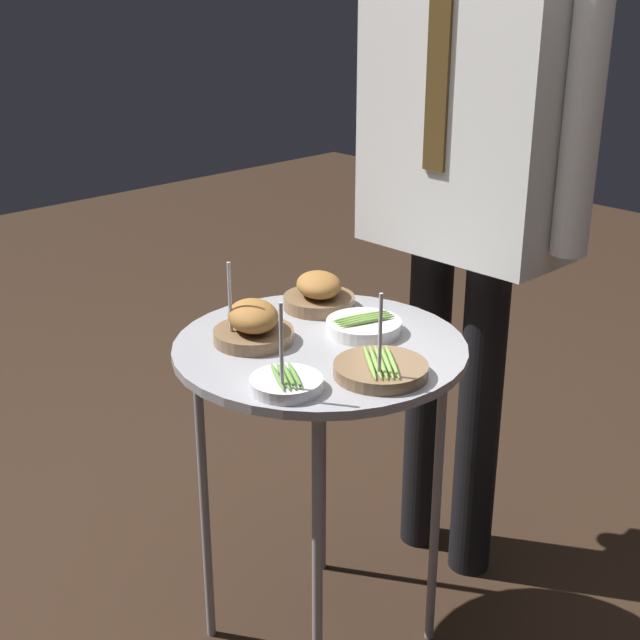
{
  "coord_description": "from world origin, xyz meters",
  "views": [
    {
      "loc": [
        1.17,
        -1.12,
        1.42
      ],
      "look_at": [
        0.0,
        0.0,
        0.77
      ],
      "focal_mm": 50.0,
      "sensor_mm": 36.0,
      "label": 1
    }
  ],
  "objects_px": {
    "bowl_asparagus_front_left": "(364,326)",
    "serving_cart": "(320,373)",
    "bowl_asparagus_near_rim": "(381,369)",
    "waiter_figure": "(468,148)",
    "bowl_roast_mid_right": "(253,325)",
    "bowl_roast_far_rim": "(319,294)",
    "bowl_asparagus_front_center": "(286,383)"
  },
  "relations": [
    {
      "from": "bowl_asparagus_near_rim",
      "to": "bowl_asparagus_front_center",
      "type": "bearing_deg",
      "value": -115.05
    },
    {
      "from": "bowl_asparagus_near_rim",
      "to": "bowl_asparagus_front_left",
      "type": "xyz_separation_m",
      "value": [
        -0.16,
        0.13,
        0.0
      ]
    },
    {
      "from": "bowl_roast_mid_right",
      "to": "bowl_asparagus_front_center",
      "type": "xyz_separation_m",
      "value": [
        0.21,
        -0.1,
        -0.02
      ]
    },
    {
      "from": "bowl_roast_far_rim",
      "to": "waiter_figure",
      "type": "distance_m",
      "value": 0.45
    },
    {
      "from": "bowl_asparagus_front_left",
      "to": "bowl_asparagus_near_rim",
      "type": "bearing_deg",
      "value": -37.85
    },
    {
      "from": "serving_cart",
      "to": "bowl_roast_far_rim",
      "type": "relative_size",
      "value": 4.54
    },
    {
      "from": "serving_cart",
      "to": "bowl_roast_far_rim",
      "type": "distance_m",
      "value": 0.22
    },
    {
      "from": "bowl_roast_mid_right",
      "to": "bowl_roast_far_rim",
      "type": "bearing_deg",
      "value": 101.6
    },
    {
      "from": "bowl_roast_mid_right",
      "to": "waiter_figure",
      "type": "relative_size",
      "value": 0.1
    },
    {
      "from": "bowl_roast_mid_right",
      "to": "waiter_figure",
      "type": "xyz_separation_m",
      "value": [
        0.09,
        0.54,
        0.29
      ]
    },
    {
      "from": "bowl_roast_far_rim",
      "to": "bowl_asparagus_front_center",
      "type": "bearing_deg",
      "value": -51.9
    },
    {
      "from": "waiter_figure",
      "to": "bowl_asparagus_front_left",
      "type": "bearing_deg",
      "value": -85.41
    },
    {
      "from": "bowl_asparagus_front_left",
      "to": "waiter_figure",
      "type": "xyz_separation_m",
      "value": [
        -0.03,
        0.35,
        0.31
      ]
    },
    {
      "from": "serving_cart",
      "to": "waiter_figure",
      "type": "relative_size",
      "value": 0.44
    },
    {
      "from": "bowl_roast_far_rim",
      "to": "serving_cart",
      "type": "bearing_deg",
      "value": -43.16
    },
    {
      "from": "bowl_roast_far_rim",
      "to": "bowl_asparagus_near_rim",
      "type": "xyz_separation_m",
      "value": [
        0.33,
        -0.16,
        -0.02
      ]
    },
    {
      "from": "bowl_asparagus_front_left",
      "to": "serving_cart",
      "type": "bearing_deg",
      "value": -101.76
    },
    {
      "from": "bowl_asparagus_near_rim",
      "to": "waiter_figure",
      "type": "bearing_deg",
      "value": 111.81
    },
    {
      "from": "bowl_roast_mid_right",
      "to": "bowl_asparagus_near_rim",
      "type": "bearing_deg",
      "value": 12.97
    },
    {
      "from": "bowl_asparagus_near_rim",
      "to": "waiter_figure",
      "type": "distance_m",
      "value": 0.6
    },
    {
      "from": "bowl_roast_far_rim",
      "to": "bowl_asparagus_near_rim",
      "type": "height_order",
      "value": "bowl_asparagus_near_rim"
    },
    {
      "from": "bowl_asparagus_near_rim",
      "to": "bowl_roast_mid_right",
      "type": "bearing_deg",
      "value": -167.03
    },
    {
      "from": "serving_cart",
      "to": "waiter_figure",
      "type": "height_order",
      "value": "waiter_figure"
    },
    {
      "from": "bowl_roast_mid_right",
      "to": "bowl_asparagus_front_center",
      "type": "bearing_deg",
      "value": -25.34
    },
    {
      "from": "serving_cart",
      "to": "bowl_roast_far_rim",
      "type": "xyz_separation_m",
      "value": [
        -0.14,
        0.14,
        0.1
      ]
    },
    {
      "from": "serving_cart",
      "to": "bowl_roast_mid_right",
      "type": "bearing_deg",
      "value": -137.98
    },
    {
      "from": "bowl_asparagus_front_center",
      "to": "bowl_asparagus_near_rim",
      "type": "xyz_separation_m",
      "value": [
        0.08,
        0.16,
        -0.0
      ]
    },
    {
      "from": "bowl_roast_far_rim",
      "to": "bowl_asparagus_front_left",
      "type": "bearing_deg",
      "value": -11.14
    },
    {
      "from": "serving_cart",
      "to": "waiter_figure",
      "type": "distance_m",
      "value": 0.6
    },
    {
      "from": "bowl_asparagus_front_center",
      "to": "bowl_asparagus_front_left",
      "type": "height_order",
      "value": "bowl_asparagus_front_center"
    },
    {
      "from": "serving_cart",
      "to": "bowl_asparagus_front_center",
      "type": "distance_m",
      "value": 0.23
    },
    {
      "from": "bowl_roast_far_rim",
      "to": "bowl_asparagus_near_rim",
      "type": "distance_m",
      "value": 0.37
    }
  ]
}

